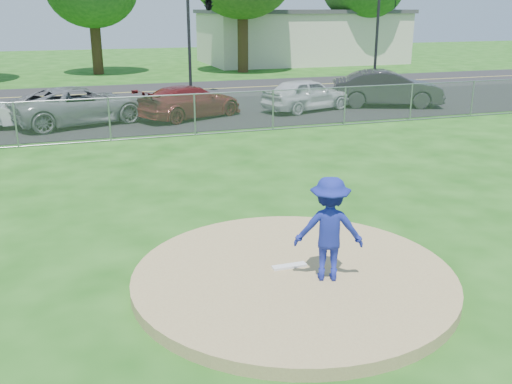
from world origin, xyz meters
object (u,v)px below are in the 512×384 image
parked_car_pearl (307,94)px  parked_car_charcoal (387,88)px  traffic_signal_right (381,27)px  pitcher (329,229)px  parked_car_gray (81,105)px  commercial_building (301,36)px  traffic_signal_center (206,4)px  parked_car_darkred (190,102)px

parked_car_pearl → parked_car_charcoal: size_ratio=0.84×
traffic_signal_right → pitcher: size_ratio=3.26×
pitcher → parked_car_gray: size_ratio=0.32×
parked_car_charcoal → traffic_signal_right: bearing=-5.7°
pitcher → parked_car_pearl: (6.48, 15.95, -0.33)m
commercial_building → traffic_signal_right: bearing=-96.3°
parked_car_charcoal → parked_car_gray: bearing=110.8°
commercial_building → parked_car_pearl: commercial_building is taller
traffic_signal_right → parked_car_gray: (-17.06, -6.48, -2.61)m
commercial_building → traffic_signal_right: 16.14m
parked_car_pearl → parked_car_charcoal: bearing=-108.6°
parked_car_gray → traffic_signal_center: bearing=-65.3°
traffic_signal_right → parked_car_gray: size_ratio=1.05×
commercial_building → traffic_signal_center: traffic_signal_center is taller
pitcher → traffic_signal_center: bearing=-77.7°
traffic_signal_center → parked_car_charcoal: bearing=-43.0°
parked_car_charcoal → traffic_signal_center: bearing=68.0°
traffic_signal_right → pitcher: bearing=-121.7°
parked_car_gray → traffic_signal_right: bearing=-88.1°
traffic_signal_center → pitcher: bearing=-99.0°
parked_car_pearl → pitcher: bearing=140.8°
traffic_signal_center → parked_car_darkred: traffic_signal_center is taller
pitcher → parked_car_gray: pitcher is taller
traffic_signal_center → traffic_signal_right: bearing=0.0°
commercial_building → parked_car_charcoal: commercial_building is taller
parked_car_darkred → parked_car_pearl: (5.35, 0.13, 0.05)m
commercial_building → traffic_signal_right: traffic_signal_right is taller
commercial_building → parked_car_darkred: bearing=-122.6°
commercial_building → parked_car_gray: (-18.83, -22.48, -1.41)m
parked_car_gray → parked_car_pearl: 9.75m
traffic_signal_center → traffic_signal_right: (10.27, 0.00, -1.25)m
parked_car_darkred → parked_car_gray: bearing=64.1°
traffic_signal_right → commercial_building: bearing=83.7°
parked_car_darkred → parked_car_pearl: 5.35m
traffic_signal_right → parked_car_charcoal: size_ratio=1.11×
commercial_building → traffic_signal_center: 20.17m
pitcher → parked_car_pearl: size_ratio=0.40×
pitcher → parked_car_darkred: size_ratio=0.37×
parked_car_darkred → traffic_signal_right: bearing=-87.6°
parked_car_pearl → commercial_building: bearing=-39.2°
traffic_signal_center → parked_car_gray: traffic_signal_center is taller
parked_car_darkred → parked_car_charcoal: bearing=-114.8°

